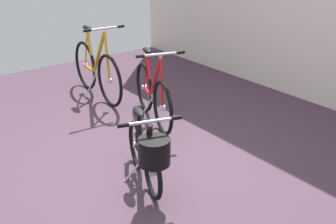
# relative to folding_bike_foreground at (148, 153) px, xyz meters

# --- Properties ---
(ground_plane) EXTENTS (7.39, 7.39, 0.00)m
(ground_plane) POSITION_rel_folding_bike_foreground_xyz_m (-0.27, 0.09, -0.35)
(ground_plane) COLOR #473342
(folding_bike_foreground) EXTENTS (0.94, 0.51, 0.70)m
(folding_bike_foreground) POSITION_rel_folding_bike_foreground_xyz_m (0.00, 0.00, 0.00)
(folding_bike_foreground) COLOR black
(folding_bike_foreground) RESTS_ON ground_plane
(display_bike_left) EXTENTS (1.45, 0.53, 1.01)m
(display_bike_left) POSITION_rel_folding_bike_foreground_xyz_m (-2.22, 0.72, 0.03)
(display_bike_left) COLOR black
(display_bike_left) RESTS_ON ground_plane
(display_bike_right) EXTENTS (1.25, 0.57, 0.91)m
(display_bike_right) POSITION_rel_folding_bike_foreground_xyz_m (-1.12, 0.85, -0.00)
(display_bike_right) COLOR black
(display_bike_right) RESTS_ON ground_plane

